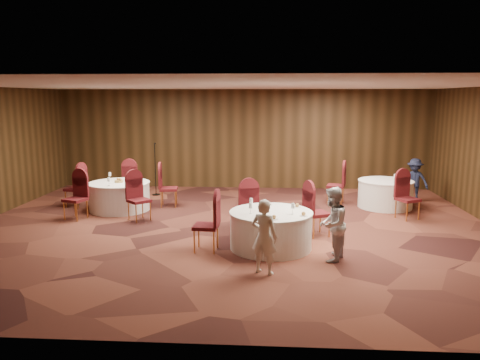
# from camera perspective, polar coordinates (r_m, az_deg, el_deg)

# --- Properties ---
(ground) EXTENTS (12.00, 12.00, 0.00)m
(ground) POSITION_cam_1_polar(r_m,az_deg,el_deg) (10.64, -1.15, -6.02)
(ground) COLOR black
(ground) RESTS_ON ground
(room_shell) EXTENTS (12.00, 12.00, 12.00)m
(room_shell) POSITION_cam_1_polar(r_m,az_deg,el_deg) (10.27, -1.19, 4.57)
(room_shell) COLOR silver
(room_shell) RESTS_ON ground
(table_main) EXTENTS (1.63, 1.63, 0.74)m
(table_main) POSITION_cam_1_polar(r_m,az_deg,el_deg) (9.28, 3.78, -6.06)
(table_main) COLOR silver
(table_main) RESTS_ON ground
(table_left) EXTENTS (1.59, 1.59, 0.74)m
(table_left) POSITION_cam_1_polar(r_m,az_deg,el_deg) (12.75, -14.47, -1.90)
(table_left) COLOR silver
(table_left) RESTS_ON ground
(table_right) EXTENTS (1.46, 1.46, 0.74)m
(table_right) POSITION_cam_1_polar(r_m,az_deg,el_deg) (13.24, 17.29, -1.60)
(table_right) COLOR silver
(table_right) RESTS_ON ground
(chairs_main) EXTENTS (2.87, 2.08, 1.00)m
(chairs_main) POSITION_cam_1_polar(r_m,az_deg,el_deg) (9.86, 2.21, -4.32)
(chairs_main) COLOR #3A0B0F
(chairs_main) RESTS_ON ground
(chairs_left) EXTENTS (3.13, 2.99, 1.00)m
(chairs_left) POSITION_cam_1_polar(r_m,az_deg,el_deg) (12.75, -14.54, -1.33)
(chairs_left) COLOR #3A0B0F
(chairs_left) RESTS_ON ground
(chairs_right) EXTENTS (2.19, 2.33, 1.00)m
(chairs_right) POSITION_cam_1_polar(r_m,az_deg,el_deg) (12.72, 15.47, -1.40)
(chairs_right) COLOR #3A0B0F
(chairs_right) RESTS_ON ground
(tabletop_main) EXTENTS (1.12, 1.13, 0.22)m
(tabletop_main) POSITION_cam_1_polar(r_m,az_deg,el_deg) (9.00, 4.66, -3.53)
(tabletop_main) COLOR silver
(tabletop_main) RESTS_ON table_main
(tabletop_left) EXTENTS (0.82, 0.90, 0.22)m
(tabletop_left) POSITION_cam_1_polar(r_m,az_deg,el_deg) (12.67, -14.58, 0.08)
(tabletop_left) COLOR silver
(tabletop_left) RESTS_ON table_left
(tabletop_right) EXTENTS (0.08, 0.08, 0.22)m
(tabletop_right) POSITION_cam_1_polar(r_m,az_deg,el_deg) (12.94, 18.39, 0.43)
(tabletop_right) COLOR silver
(tabletop_right) RESTS_ON table_right
(mic_stand) EXTENTS (0.24, 0.24, 1.60)m
(mic_stand) POSITION_cam_1_polar(r_m,az_deg,el_deg) (14.45, -10.24, 0.01)
(mic_stand) COLOR black
(mic_stand) RESTS_ON ground
(woman_a) EXTENTS (0.56, 0.48, 1.29)m
(woman_a) POSITION_cam_1_polar(r_m,az_deg,el_deg) (7.89, 2.97, -6.92)
(woman_a) COLOR silver
(woman_a) RESTS_ON ground
(woman_b) EXTENTS (0.73, 0.81, 1.37)m
(woman_b) POSITION_cam_1_polar(r_m,az_deg,el_deg) (8.65, 11.16, -5.31)
(woman_b) COLOR #B6B5BA
(woman_b) RESTS_ON ground
(man_c) EXTENTS (0.92, 0.84, 1.24)m
(man_c) POSITION_cam_1_polar(r_m,az_deg,el_deg) (14.20, 20.50, -0.02)
(man_c) COLOR black
(man_c) RESTS_ON ground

